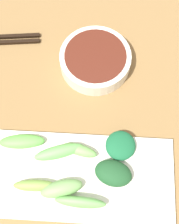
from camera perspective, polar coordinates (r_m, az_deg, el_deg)
tabletop at (r=0.66m, az=0.17°, el=-5.81°), size 2.10×2.10×0.02m
sauce_bowl at (r=0.70m, az=1.10°, el=9.08°), size 0.15×0.15×0.04m
serving_plate at (r=0.63m, az=-1.24°, el=-11.26°), size 0.16×0.34×0.01m
broccoli_stalk_0 at (r=0.62m, az=-5.38°, el=-6.91°), size 0.05×0.10×0.03m
broccoli_stalk_1 at (r=0.60m, az=-1.59°, el=-15.39°), size 0.02×0.09×0.03m
broccoli_stalk_2 at (r=0.64m, az=-11.67°, el=-5.04°), size 0.04×0.09×0.02m
broccoli_stalk_3 at (r=0.61m, az=-4.87°, el=-13.11°), size 0.05×0.08×0.03m
broccoli_leafy_4 at (r=0.63m, az=5.42°, el=-5.82°), size 0.07×0.07×0.02m
broccoli_stalk_5 at (r=0.61m, az=-9.45°, el=-12.50°), size 0.03×0.08×0.02m
broccoli_leafy_6 at (r=0.61m, az=4.16°, el=-10.56°), size 0.06×0.08×0.03m
broccoli_stalk_7 at (r=0.62m, az=-1.70°, el=-6.63°), size 0.04×0.07×0.02m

